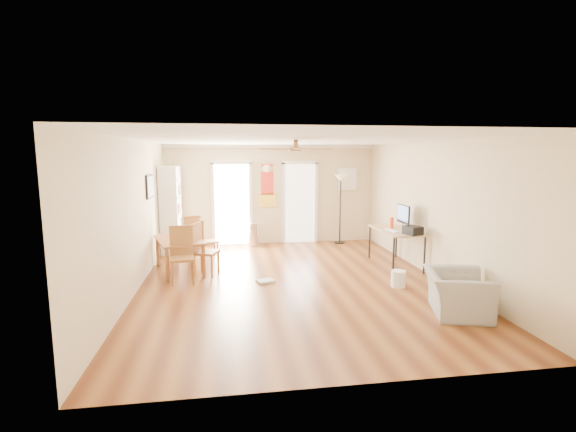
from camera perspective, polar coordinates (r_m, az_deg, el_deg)
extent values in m
plane|color=brown|center=(7.70, 0.67, -9.15)|extent=(7.00, 7.00, 0.00)
cube|color=red|center=(10.81, -2.92, 4.30)|extent=(0.46, 0.03, 1.10)
cube|color=white|center=(11.21, 8.26, 5.14)|extent=(0.50, 0.04, 0.60)
cube|color=black|center=(8.81, -18.67, 3.91)|extent=(0.04, 0.66, 0.48)
cylinder|color=#B5B5B7|center=(10.64, -4.81, -2.59)|extent=(0.33, 0.33, 0.60)
cube|color=white|center=(8.77, 14.28, -1.98)|extent=(0.17, 0.42, 0.02)
cube|color=black|center=(8.47, 16.97, -1.92)|extent=(0.36, 0.39, 0.17)
cylinder|color=#F64415|center=(9.04, 14.22, -0.93)|extent=(0.08, 0.08, 0.25)
cylinder|color=white|center=(7.71, 15.05, -8.34)|extent=(0.30, 0.30, 0.27)
cylinder|color=white|center=(7.65, 15.11, -8.42)|extent=(0.27, 0.27, 0.29)
cube|color=#A7A7A2|center=(7.68, -3.17, -9.03)|extent=(0.36, 0.32, 0.04)
imported|color=#969692|center=(6.62, 22.46, -9.90)|extent=(1.09, 1.17, 0.63)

